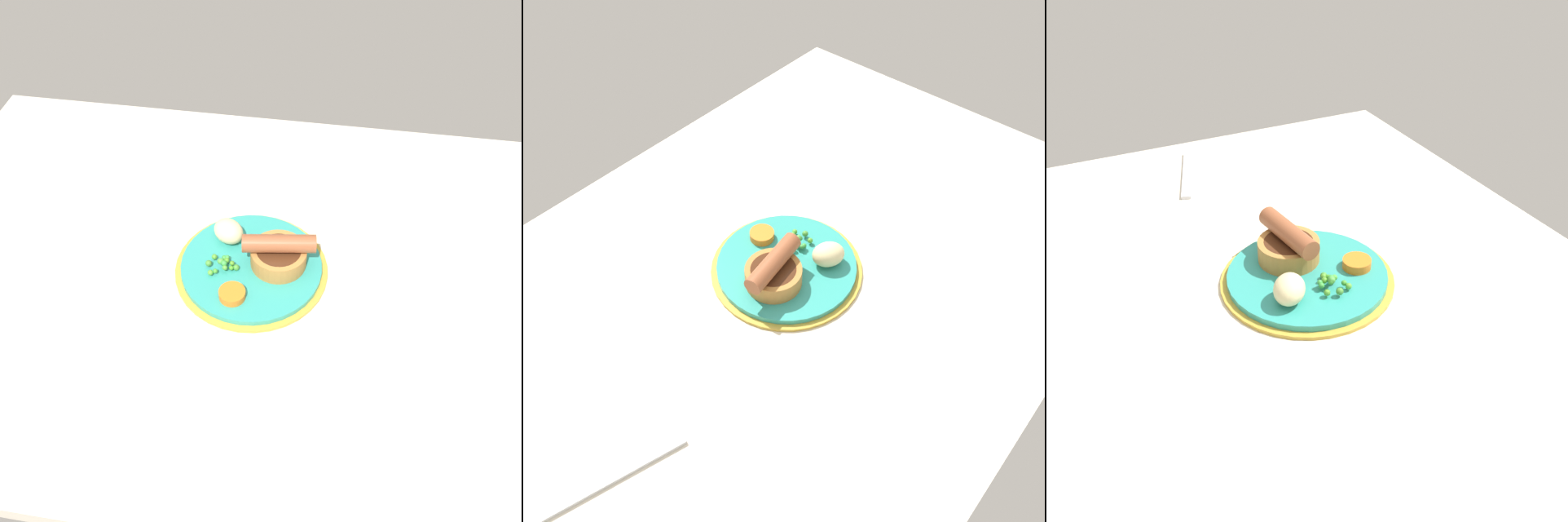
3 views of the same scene
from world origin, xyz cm
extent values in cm
cube|color=beige|center=(0.00, 0.00, 1.50)|extent=(110.00, 80.00, 3.00)
cylinder|color=#B79333|center=(2.79, -0.46, 3.25)|extent=(23.59, 23.59, 0.50)
cylinder|color=teal|center=(2.79, -0.46, 3.70)|extent=(21.70, 21.70, 1.40)
cylinder|color=#AD7538|center=(6.84, 0.89, 5.90)|extent=(8.56, 8.56, 2.99)
cylinder|color=#472614|center=(6.84, 0.89, 7.24)|extent=(6.85, 6.85, 0.30)
cylinder|color=brown|center=(6.84, 0.89, 8.78)|extent=(11.24, 4.33, 2.77)
sphere|color=#4A922C|center=(-2.95, 0.15, 5.10)|extent=(0.87, 0.87, 0.87)
sphere|color=green|center=(-1.12, -1.54, 5.66)|extent=(0.92, 0.92, 0.92)
sphere|color=#4C912A|center=(-0.35, -1.01, 5.29)|extent=(0.76, 0.76, 0.76)
sphere|color=#3F8531|center=(-3.54, -1.50, 5.20)|extent=(0.98, 0.98, 0.98)
sphere|color=green|center=(-0.92, -0.47, 5.33)|extent=(0.72, 0.72, 0.72)
sphere|color=green|center=(-1.40, 0.35, 5.16)|extent=(0.80, 0.80, 0.80)
sphere|color=#3E9033|center=(-1.54, -1.26, 5.76)|extent=(0.87, 0.87, 0.87)
sphere|color=#4E9B32|center=(-2.91, -3.15, 5.05)|extent=(0.86, 0.86, 0.86)
sphere|color=#3C902F|center=(-2.21, -2.86, 5.20)|extent=(0.74, 0.74, 0.74)
sphere|color=#439527|center=(0.41, -1.72, 5.02)|extent=(0.72, 0.72, 0.72)
sphere|color=#489027|center=(-0.88, -0.69, 5.44)|extent=(0.83, 0.83, 0.83)
sphere|color=green|center=(-1.72, -1.33, 5.81)|extent=(0.94, 0.94, 0.94)
sphere|color=#399031|center=(-1.83, -1.16, 5.66)|extent=(0.79, 0.79, 0.79)
sphere|color=green|center=(-0.87, -2.17, 5.40)|extent=(0.80, 0.80, 0.80)
sphere|color=#428E33|center=(0.70, -1.40, 4.88)|extent=(0.95, 0.95, 0.95)
ellipsoid|color=beige|center=(-1.59, 4.62, 6.27)|extent=(6.44, 6.13, 3.75)
cylinder|color=orange|center=(1.08, -6.66, 5.04)|extent=(5.50, 5.50, 1.28)
cube|color=silver|center=(40.77, 5.67, 3.30)|extent=(17.64, 6.96, 0.60)
camera|label=1|loc=(13.37, -57.58, 71.43)|focal=40.00mm
camera|label=2|loc=(48.19, 38.52, 71.59)|focal=40.00mm
camera|label=3|loc=(-53.91, 27.54, 50.68)|focal=40.00mm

